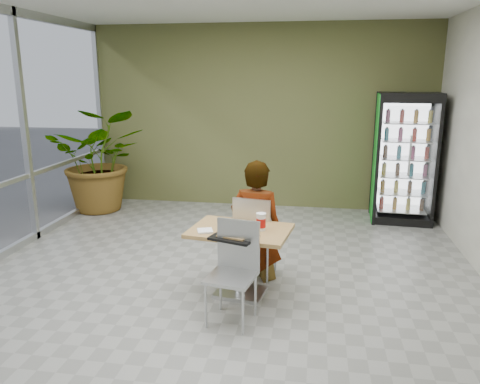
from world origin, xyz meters
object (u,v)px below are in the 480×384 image
(dining_table, at_px, (240,248))
(potted_plant, at_px, (101,160))
(cafeteria_tray, at_px, (234,237))
(beverage_fridge, at_px, (405,158))
(chair_near, at_px, (235,263))
(soda_cup, at_px, (261,222))
(chair_far, at_px, (254,231))
(seated_woman, at_px, (256,232))

(dining_table, bearing_deg, potted_plant, 135.43)
(cafeteria_tray, xyz_separation_m, beverage_fridge, (2.18, 3.39, 0.27))
(chair_near, distance_m, soda_cup, 0.59)
(chair_far, distance_m, potted_plant, 3.90)
(chair_far, relative_size, beverage_fridge, 0.48)
(chair_far, relative_size, cafeteria_tray, 2.29)
(chair_near, bearing_deg, dining_table, 103.68)
(beverage_fridge, bearing_deg, seated_woman, -124.67)
(soda_cup, distance_m, cafeteria_tray, 0.39)
(chair_far, bearing_deg, seated_woman, -98.85)
(chair_far, distance_m, soda_cup, 0.53)
(cafeteria_tray, bearing_deg, seated_woman, 81.39)
(chair_far, height_order, beverage_fridge, beverage_fridge)
(dining_table, distance_m, chair_near, 0.50)
(chair_near, xyz_separation_m, potted_plant, (-2.96, 3.38, 0.33))
(dining_table, xyz_separation_m, chair_far, (0.09, 0.44, 0.04))
(chair_far, xyz_separation_m, beverage_fridge, (2.08, 2.65, 0.45))
(cafeteria_tray, bearing_deg, soda_cup, 52.63)
(dining_table, relative_size, cafeteria_tray, 2.60)
(seated_woman, xyz_separation_m, cafeteria_tray, (-0.12, -0.80, 0.21))
(chair_near, height_order, cafeteria_tray, chair_near)
(soda_cup, relative_size, cafeteria_tray, 0.42)
(chair_near, bearing_deg, chair_far, 96.69)
(chair_far, xyz_separation_m, potted_plant, (-3.02, 2.45, 0.32))
(soda_cup, bearing_deg, chair_near, -111.37)
(potted_plant, bearing_deg, cafeteria_tray, -47.60)
(chair_near, relative_size, seated_woman, 0.57)
(beverage_fridge, distance_m, potted_plant, 5.11)
(soda_cup, relative_size, potted_plant, 0.10)
(dining_table, bearing_deg, soda_cup, -0.16)
(chair_far, distance_m, beverage_fridge, 3.40)
(chair_far, bearing_deg, dining_table, 88.35)
(seated_woman, distance_m, soda_cup, 0.58)
(chair_far, height_order, potted_plant, potted_plant)
(dining_table, bearing_deg, cafeteria_tray, -92.58)
(cafeteria_tray, bearing_deg, chair_near, -77.51)
(cafeteria_tray, distance_m, beverage_fridge, 4.04)
(chair_far, height_order, chair_near, chair_far)
(chair_far, distance_m, chair_near, 0.94)
(beverage_fridge, height_order, potted_plant, beverage_fridge)
(dining_table, distance_m, cafeteria_tray, 0.38)
(cafeteria_tray, bearing_deg, dining_table, 87.42)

